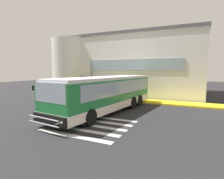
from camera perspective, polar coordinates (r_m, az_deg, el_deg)
ground_plane at (r=15.14m, az=-4.75°, el=-6.07°), size 80.00×90.00×0.02m
bay_paint_stripes at (r=10.66m, az=-6.61°, el=-11.29°), size 4.40×3.96×0.01m
terminal_building at (r=25.67m, az=6.78°, el=7.40°), size 18.50×13.80×7.56m
boarding_curb at (r=19.37m, az=2.30°, el=-3.11°), size 20.70×2.00×0.15m
entry_support_column at (r=21.43m, az=-6.47°, el=2.16°), size 0.28×0.28×3.12m
bus_main_foreground at (r=13.78m, az=-1.71°, el=-1.60°), size 4.30×11.36×2.70m
passenger_near_column at (r=20.86m, az=-4.94°, el=0.32°), size 0.59×0.25×1.68m
passenger_by_doorway at (r=20.50m, az=-3.22°, el=0.23°), size 0.53×0.38×1.68m
passenger_at_curb_edge at (r=19.80m, az=-1.10°, el=0.13°), size 0.52×0.50×1.68m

